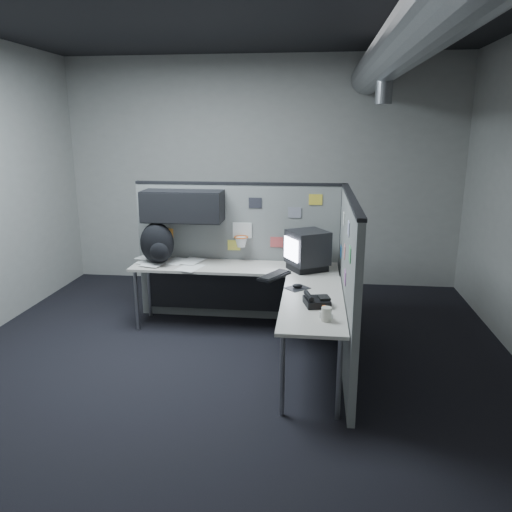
# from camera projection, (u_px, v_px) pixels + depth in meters

# --- Properties ---
(room) EXTENTS (5.62, 5.62, 3.22)m
(room) POSITION_uv_depth(u_px,v_px,m) (291.00, 144.00, 4.22)
(room) COLOR black
(room) RESTS_ON ground
(partition_back) EXTENTS (2.44, 0.42, 1.63)m
(partition_back) POSITION_uv_depth(u_px,v_px,m) (225.00, 237.00, 5.77)
(partition_back) COLOR slate
(partition_back) RESTS_ON ground
(partition_right) EXTENTS (0.07, 2.23, 1.63)m
(partition_right) POSITION_uv_depth(u_px,v_px,m) (347.00, 283.00, 4.68)
(partition_right) COLOR slate
(partition_right) RESTS_ON ground
(desk) EXTENTS (2.31, 2.11, 0.73)m
(desk) POSITION_uv_depth(u_px,v_px,m) (253.00, 284.00, 5.31)
(desk) COLOR #BDB7AB
(desk) RESTS_ON ground
(monitor) EXTENTS (0.52, 0.52, 0.43)m
(monitor) POSITION_uv_depth(u_px,v_px,m) (307.00, 250.00, 5.37)
(monitor) COLOR black
(monitor) RESTS_ON desk
(keyboard) EXTENTS (0.33, 0.44, 0.04)m
(keyboard) POSITION_uv_depth(u_px,v_px,m) (274.00, 276.00, 5.15)
(keyboard) COLOR black
(keyboard) RESTS_ON desk
(mouse) EXTENTS (0.27, 0.26, 0.05)m
(mouse) POSITION_uv_depth(u_px,v_px,m) (297.00, 287.00, 4.80)
(mouse) COLOR black
(mouse) RESTS_ON desk
(phone) EXTENTS (0.25, 0.27, 0.11)m
(phone) POSITION_uv_depth(u_px,v_px,m) (316.00, 301.00, 4.34)
(phone) COLOR black
(phone) RESTS_ON desk
(bottles) EXTENTS (0.11, 0.14, 0.07)m
(bottles) POSITION_uv_depth(u_px,v_px,m) (326.00, 313.00, 4.09)
(bottles) COLOR silver
(bottles) RESTS_ON desk
(cup) EXTENTS (0.09, 0.09, 0.11)m
(cup) POSITION_uv_depth(u_px,v_px,m) (326.00, 314.00, 3.98)
(cup) COLOR beige
(cup) RESTS_ON desk
(papers) EXTENTS (0.89, 0.73, 0.02)m
(papers) POSITION_uv_depth(u_px,v_px,m) (169.00, 262.00, 5.71)
(papers) COLOR white
(papers) RESTS_ON desk
(backpack) EXTENTS (0.41, 0.37, 0.47)m
(backpack) POSITION_uv_depth(u_px,v_px,m) (157.00, 244.00, 5.60)
(backpack) COLOR black
(backpack) RESTS_ON desk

